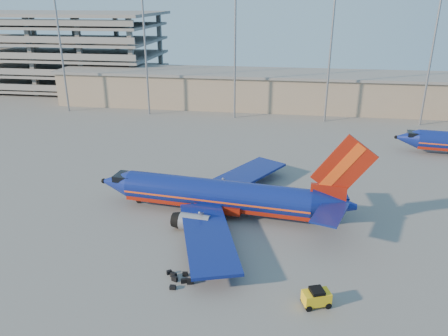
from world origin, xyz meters
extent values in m
plane|color=slate|center=(0.00, 0.00, 0.00)|extent=(220.00, 220.00, 0.00)
cube|color=gray|center=(10.00, 58.00, 4.00)|extent=(120.00, 15.00, 8.00)
cube|color=slate|center=(10.00, 58.00, 8.20)|extent=(122.00, 16.00, 0.60)
cube|color=slate|center=(-62.00, 74.00, 1.00)|extent=(60.00, 30.00, 0.70)
cube|color=slate|center=(-62.00, 74.00, 5.20)|extent=(60.00, 30.00, 0.70)
cube|color=slate|center=(-62.00, 74.00, 9.40)|extent=(60.00, 30.00, 0.70)
cube|color=slate|center=(-62.00, 74.00, 13.60)|extent=(60.00, 30.00, 0.70)
cube|color=slate|center=(-62.00, 74.00, 17.80)|extent=(60.00, 30.00, 0.70)
cube|color=slate|center=(-62.00, 74.00, 21.00)|extent=(62.00, 32.00, 0.80)
cube|color=slate|center=(-62.00, 87.00, 10.50)|extent=(1.20, 1.20, 21.00)
cylinder|color=gray|center=(-45.00, 46.00, 14.00)|extent=(0.44, 0.44, 28.00)
cylinder|color=gray|center=(-25.00, 46.00, 14.00)|extent=(0.44, 0.44, 28.00)
cylinder|color=gray|center=(-5.00, 46.00, 14.00)|extent=(0.44, 0.44, 28.00)
cylinder|color=gray|center=(15.00, 46.00, 14.00)|extent=(0.44, 0.44, 28.00)
cylinder|color=gray|center=(35.00, 46.00, 14.00)|extent=(0.44, 0.44, 28.00)
cylinder|color=navy|center=(-1.23, -0.64, 2.65)|extent=(23.82, 6.20, 3.63)
cube|color=#9B1C0C|center=(-1.23, -0.64, 1.72)|extent=(23.74, 5.52, 1.28)
cube|color=#FF5115|center=(-1.23, -0.64, 2.41)|extent=(23.82, 6.24, 0.22)
cone|color=navy|center=(-14.98, 0.88, 2.65)|extent=(4.50, 4.06, 3.63)
cube|color=black|center=(-13.72, 0.74, 3.58)|extent=(2.62, 2.80, 0.79)
cone|color=navy|center=(13.02, -2.21, 2.99)|extent=(5.47, 4.17, 3.63)
cube|color=#9B1C0C|center=(12.24, -2.13, 4.32)|extent=(4.16, 0.99, 2.16)
cube|color=#9B1C0C|center=(13.61, -2.28, 7.76)|extent=(7.20, 1.10, 7.83)
cube|color=#FF5115|center=(13.41, -2.26, 7.76)|extent=(4.81, 0.94, 6.14)
cube|color=navy|center=(13.00, 1.15, 3.53)|extent=(3.55, 6.54, 0.22)
cube|color=navy|center=(12.26, -5.49, 3.53)|extent=(4.77, 6.89, 0.22)
cube|color=navy|center=(1.19, 7.79, 1.77)|extent=(11.92, 15.61, 0.34)
cube|color=navy|center=(-0.71, -9.39, 1.77)|extent=(9.30, 15.99, 0.34)
cube|color=#9B1C0C|center=(-0.74, -0.69, 1.33)|extent=(6.28, 4.45, 0.98)
cylinder|color=gray|center=(-1.84, 4.57, 1.13)|extent=(3.74, 2.44, 2.06)
cylinder|color=gray|center=(-2.96, -5.58, 1.13)|extent=(3.74, 2.44, 2.06)
cylinder|color=gray|center=(-11.96, 0.55, 0.54)|extent=(0.26, 0.26, 1.08)
cylinder|color=black|center=(-11.96, 0.55, 0.31)|extent=(0.65, 0.31, 0.63)
cylinder|color=black|center=(0.52, 1.74, 0.41)|extent=(0.88, 0.63, 0.82)
cylinder|color=black|center=(-0.04, -3.34, 0.41)|extent=(0.88, 0.63, 0.82)
cone|color=navy|center=(27.87, 27.86, 2.43)|extent=(4.14, 3.74, 3.33)
cube|color=black|center=(29.03, 27.73, 3.28)|extent=(2.42, 2.57, 0.72)
cube|color=yellow|center=(10.48, -16.95, 0.85)|extent=(2.71, 2.10, 1.14)
cube|color=black|center=(10.48, -16.95, 1.54)|extent=(1.50, 1.57, 0.40)
cylinder|color=black|center=(9.42, -16.67, 0.30)|extent=(0.63, 0.40, 0.59)
cylinder|color=black|center=(9.84, -17.85, 0.30)|extent=(0.63, 0.40, 0.59)
cylinder|color=black|center=(11.13, -16.05, 0.30)|extent=(0.63, 0.40, 0.59)
cylinder|color=black|center=(11.55, -17.22, 0.30)|extent=(0.63, 0.40, 0.59)
cube|color=black|center=(-2.73, -16.59, 0.18)|extent=(0.60, 0.41, 0.36)
cube|color=black|center=(-1.30, -15.56, 0.26)|extent=(0.67, 0.49, 0.52)
cube|color=black|center=(-1.88, -15.51, 0.22)|extent=(0.71, 0.50, 0.44)
cube|color=black|center=(-3.12, -14.77, 0.25)|extent=(0.68, 0.58, 0.50)
cube|color=black|center=(-2.87, -15.36, 0.26)|extent=(0.66, 0.49, 0.52)
cube|color=black|center=(-2.06, -14.40, 0.21)|extent=(0.54, 0.34, 0.42)
cube|color=black|center=(-3.69, -14.34, 0.20)|extent=(0.58, 0.52, 0.41)
camera|label=1|loc=(7.18, -49.49, 25.72)|focal=35.00mm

